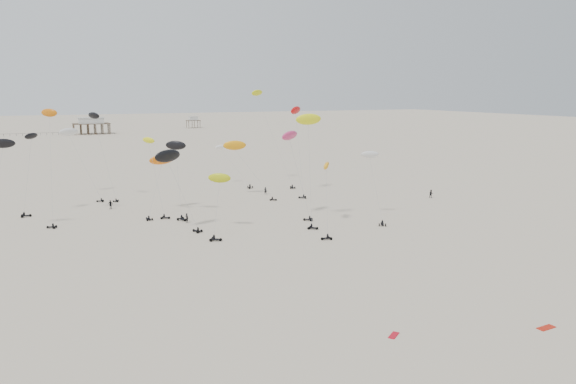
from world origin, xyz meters
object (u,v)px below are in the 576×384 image
rig_9 (297,125)px  pavilion_small (193,123)px  spectator_0 (187,223)px  rig_0 (178,166)px  pavilion_main (91,127)px  rig_4 (218,195)px

rig_9 → pavilion_small: bearing=17.2°
spectator_0 → rig_0: bearing=-37.2°
pavilion_main → spectator_0: 249.26m
rig_0 → spectator_0: (-0.20, -7.10, -10.26)m
rig_0 → rig_9: rig_9 is taller
spectator_0 → pavilion_main: bearing=-37.0°
pavilion_small → rig_9: size_ratio=0.41×
pavilion_main → rig_4: (-2.35, -258.83, 2.68)m
pavilion_main → pavilion_small: pavilion_main is taller
rig_4 → spectator_0: (-3.47, 9.68, -6.91)m
pavilion_main → rig_9: (27.57, -228.54, 12.87)m
rig_9 → spectator_0: 42.79m
pavilion_small → rig_0: 282.44m
pavilion_main → rig_0: bearing=-91.3°
spectator_0 → rig_9: bearing=-93.9°
pavilion_small → rig_0: size_ratio=0.58×
rig_4 → spectator_0: 12.39m
pavilion_small → rig_0: bearing=-105.5°
pavilion_small → rig_0: (-75.61, -272.05, 6.77)m
pavilion_small → rig_4: (-72.35, -288.83, 3.42)m
rig_4 → rig_9: (29.92, 30.29, 10.18)m
pavilion_main → pavilion_small: bearing=23.2°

